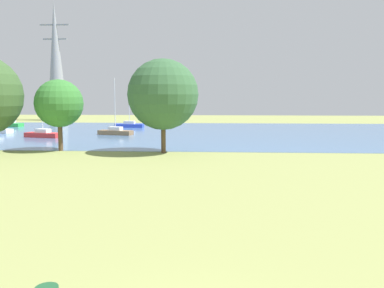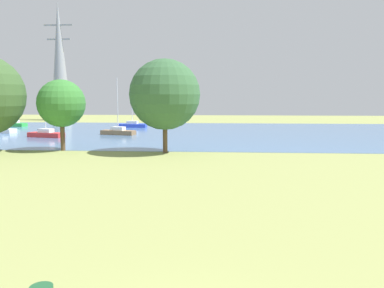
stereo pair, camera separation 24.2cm
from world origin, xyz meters
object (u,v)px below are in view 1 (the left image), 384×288
object	(u,v)px
tree_east_far	(59,104)
tree_mid_shore	(163,95)
sailboat_brown	(115,131)
sailboat_red	(43,134)
sailboat_blue	(129,125)
electricity_pylon	(56,61)
sailboat_green	(10,124)

from	to	relation	value
tree_east_far	tree_mid_shore	world-z (taller)	tree_mid_shore
sailboat_brown	tree_mid_shore	bearing A→B (deg)	-62.03
sailboat_brown	tree_mid_shore	size ratio (longest dim) A/B	0.88
sailboat_red	tree_east_far	size ratio (longest dim) A/B	0.81
sailboat_blue	electricity_pylon	distance (m)	30.55
sailboat_brown	sailboat_green	bearing A→B (deg)	148.71
sailboat_red	electricity_pylon	xyz separation A→B (m)	(-12.42, 35.76, 12.42)
sailboat_green	sailboat_brown	bearing A→B (deg)	-31.29
sailboat_brown	sailboat_red	world-z (taller)	sailboat_brown
sailboat_brown	sailboat_red	xyz separation A→B (m)	(-8.55, -3.90, -0.02)
electricity_pylon	tree_mid_shore	bearing A→B (deg)	-58.43
tree_mid_shore	electricity_pylon	distance (m)	57.53
sailboat_brown	electricity_pylon	size ratio (longest dim) A/B	0.30
tree_east_far	electricity_pylon	xyz separation A→B (m)	(-19.58, 47.81, 8.24)
sailboat_blue	electricity_pylon	bearing A→B (deg)	136.29
sailboat_blue	tree_mid_shore	xyz separation A→B (m)	(9.69, -29.32, 5.04)
electricity_pylon	sailboat_red	bearing A→B (deg)	-70.84
sailboat_red	tree_east_far	world-z (taller)	tree_east_far
tree_mid_shore	electricity_pylon	world-z (taller)	electricity_pylon
sailboat_red	tree_mid_shore	world-z (taller)	tree_mid_shore
sailboat_red	sailboat_brown	bearing A→B (deg)	24.48
sailboat_green	sailboat_red	xyz separation A→B (m)	(13.75, -17.45, -0.01)
sailboat_green	electricity_pylon	size ratio (longest dim) A/B	0.26
sailboat_green	sailboat_red	distance (m)	22.22
sailboat_green	electricity_pylon	world-z (taller)	electricity_pylon
tree_east_far	sailboat_red	bearing A→B (deg)	120.69
sailboat_red	tree_east_far	xyz separation A→B (m)	(7.15, -12.05, 4.18)
sailboat_green	sailboat_blue	xyz separation A→B (m)	(21.51, -0.99, -0.00)
sailboat_brown	sailboat_blue	distance (m)	12.59
sailboat_blue	sailboat_red	bearing A→B (deg)	-115.24
sailboat_blue	electricity_pylon	world-z (taller)	electricity_pylon
sailboat_blue	tree_east_far	xyz separation A→B (m)	(-0.61, -28.52, 4.17)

